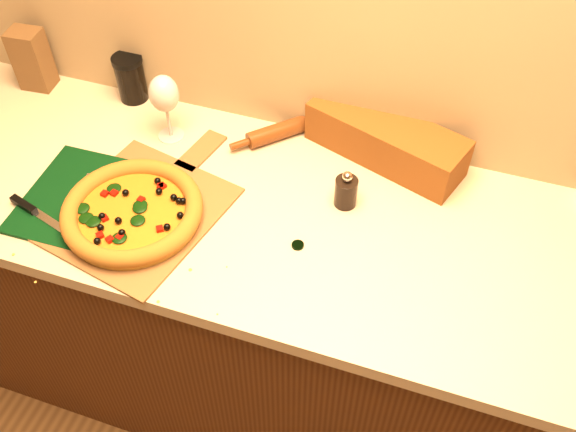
# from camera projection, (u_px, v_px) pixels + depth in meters

# --- Properties ---
(cabinet) EXTENTS (2.80, 0.65, 0.86)m
(cabinet) POSITION_uv_depth(u_px,v_px,m) (315.00, 328.00, 1.91)
(cabinet) COLOR #40200D
(cabinet) RESTS_ON ground
(countertop) EXTENTS (2.84, 0.68, 0.04)m
(countertop) POSITION_uv_depth(u_px,v_px,m) (320.00, 230.00, 1.58)
(countertop) COLOR beige
(countertop) RESTS_ON cabinet
(pizza_peel) EXTENTS (0.44, 0.58, 0.01)m
(pizza_peel) POSITION_uv_depth(u_px,v_px,m) (142.00, 209.00, 1.59)
(pizza_peel) COLOR brown
(pizza_peel) RESTS_ON countertop
(pizza) EXTENTS (0.34, 0.34, 0.05)m
(pizza) POSITION_uv_depth(u_px,v_px,m) (132.00, 212.00, 1.55)
(pizza) COLOR #BC852F
(pizza) RESTS_ON pizza_peel
(cutting_board) EXTENTS (0.25, 0.33, 0.02)m
(cutting_board) POSITION_uv_depth(u_px,v_px,m) (71.00, 196.00, 1.62)
(cutting_board) COLOR black
(cutting_board) RESTS_ON countertop
(bottle_cap) EXTENTS (0.04, 0.04, 0.01)m
(bottle_cap) POSITION_uv_depth(u_px,v_px,m) (298.00, 245.00, 1.51)
(bottle_cap) COLOR black
(bottle_cap) RESTS_ON countertop
(pepper_grinder) EXTENTS (0.06, 0.06, 0.11)m
(pepper_grinder) POSITION_uv_depth(u_px,v_px,m) (346.00, 191.00, 1.58)
(pepper_grinder) COLOR black
(pepper_grinder) RESTS_ON countertop
(rolling_pin) EXTENTS (0.25, 0.25, 0.05)m
(rolling_pin) POSITION_uv_depth(u_px,v_px,m) (287.00, 129.00, 1.76)
(rolling_pin) COLOR #532F0E
(rolling_pin) RESTS_ON countertop
(bread_bag) EXTENTS (0.45, 0.27, 0.12)m
(bread_bag) POSITION_uv_depth(u_px,v_px,m) (386.00, 139.00, 1.68)
(bread_bag) COLOR #603212
(bread_bag) RESTS_ON countertop
(wine_glass) EXTENTS (0.08, 0.08, 0.20)m
(wine_glass) POSITION_uv_depth(u_px,v_px,m) (164.00, 95.00, 1.67)
(wine_glass) COLOR silver
(wine_glass) RESTS_ON countertop
(paper_bag) EXTENTS (0.10, 0.08, 0.18)m
(paper_bag) POSITION_uv_depth(u_px,v_px,m) (32.00, 59.00, 1.86)
(paper_bag) COLOR brown
(paper_bag) RESTS_ON countertop
(dark_jar) EXTENTS (0.09, 0.09, 0.14)m
(dark_jar) POSITION_uv_depth(u_px,v_px,m) (131.00, 78.00, 1.84)
(dark_jar) COLOR black
(dark_jar) RESTS_ON countertop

